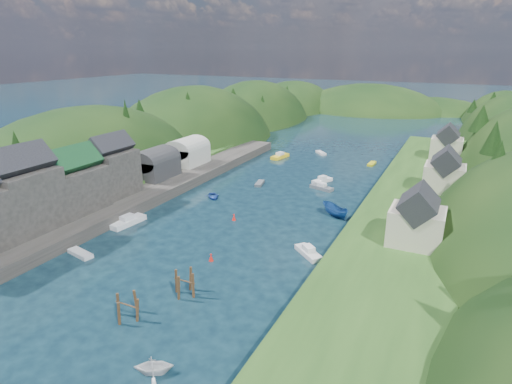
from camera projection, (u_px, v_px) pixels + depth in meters
The scene contains 15 objects.
ground at pixel (299, 180), 94.40m from camera, with size 600.00×600.00×0.00m, color black.
hillside_left at pixel (194, 165), 136.90m from camera, with size 44.00×245.56×52.00m.
far_hills at pixel (392, 133), 202.98m from camera, with size 103.00×68.00×44.00m.
hill_trees at pixel (322, 121), 102.37m from camera, with size 91.80×144.22×12.37m.
quay_left at pixel (120, 202), 78.46m from camera, with size 12.00×110.00×2.00m, color #2D2B28.
terrace_left_grass at pixel (91, 195), 81.28m from camera, with size 12.00×110.00×2.50m, color #234719.
quayside_buildings at pixel (43, 190), 65.74m from camera, with size 8.00×35.84×12.90m.
boat_sheds at pixel (172, 156), 94.10m from camera, with size 7.00×21.00×7.50m.
terrace_right at pixel (413, 207), 75.16m from camera, with size 16.00×120.00×2.40m, color #234719.
right_bank_cottages at pixel (439, 172), 79.52m from camera, with size 9.00×59.24×8.41m.
piling_cluster_near at pixel (128, 309), 46.19m from camera, with size 3.18×2.97×3.27m.
piling_cluster_far at pixel (185, 285), 50.50m from camera, with size 2.88×2.72×3.63m.
channel_buoy_near at pixel (211, 258), 58.73m from camera, with size 0.70×0.70×1.10m.
channel_buoy_far at pixel (234, 217), 72.57m from camera, with size 0.70×0.70×1.10m.
moored_boats at pixel (266, 209), 75.82m from camera, with size 34.59×91.48×2.25m.
Camera 1 is at (30.77, -35.34, 27.94)m, focal length 30.00 mm.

